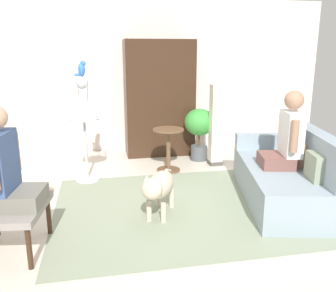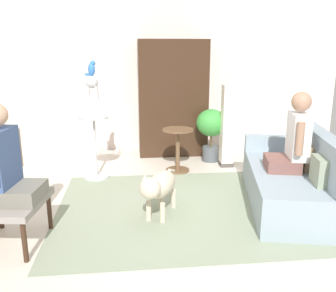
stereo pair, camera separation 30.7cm
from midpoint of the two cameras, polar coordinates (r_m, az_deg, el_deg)
name	(u,v)px [view 2 (the right image)]	position (r m, az deg, el deg)	size (l,w,h in m)	color
ground_plane	(173,212)	(4.02, 2.97, -10.49)	(7.35, 7.35, 0.00)	beige
back_wall	(154,76)	(6.45, -0.85, 11.08)	(6.73, 0.12, 2.61)	silver
area_rug	(186,207)	(4.13, 5.08, -9.74)	(2.89, 2.32, 0.01)	gray
couch	(293,179)	(4.40, 21.12, -4.92)	(1.19, 1.94, 0.87)	#8EA0AD
person_on_couch	(294,139)	(4.24, 21.32, 0.98)	(0.50, 0.56, 0.88)	brown
person_on_armchair	(6,163)	(3.36, -21.94, -2.53)	(0.47, 0.56, 0.87)	slate
round_end_table	(178,148)	(5.23, 3.25, -0.26)	(0.45, 0.45, 0.64)	brown
dog	(159,186)	(3.78, 0.95, -6.40)	(0.48, 0.83, 0.56)	beige
bird_cage_stand	(94,127)	(4.95, -9.93, 3.01)	(0.40, 0.40, 1.41)	silver
parrot	(92,69)	(4.85, -10.25, 12.01)	(0.17, 0.10, 0.20)	blue
potted_plant	(211,127)	(5.76, 8.41, 2.96)	(0.48, 0.48, 0.84)	#4C5156
column_lamp	(227,127)	(5.53, 11.01, 2.99)	(0.20, 0.20, 1.24)	#4C4742
armoire_cabinet	(172,98)	(6.11, 2.14, 7.57)	(1.14, 0.56, 1.91)	#382316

